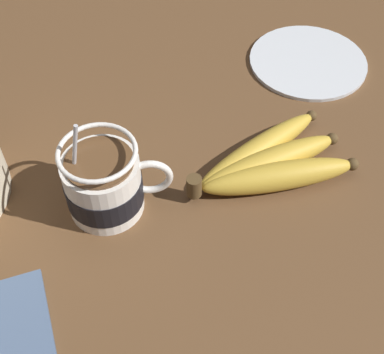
# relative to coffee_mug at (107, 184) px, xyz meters

# --- Properties ---
(table) EXTENTS (1.27, 1.27, 0.03)m
(table) POSITION_rel_coffee_mug_xyz_m (0.07, 0.03, -0.06)
(table) COLOR brown
(table) RESTS_ON ground
(coffee_mug) EXTENTS (0.14, 0.10, 0.15)m
(coffee_mug) POSITION_rel_coffee_mug_xyz_m (0.00, 0.00, 0.00)
(coffee_mug) COLOR white
(coffee_mug) RESTS_ON table
(banana_bunch) EXTENTS (0.23, 0.16, 0.04)m
(banana_bunch) POSITION_rel_coffee_mug_xyz_m (0.22, 0.04, -0.03)
(banana_bunch) COLOR #4C381E
(banana_bunch) RESTS_ON table
(small_plate) EXTENTS (0.19, 0.19, 0.01)m
(small_plate) POSITION_rel_coffee_mug_xyz_m (0.32, 0.27, -0.04)
(small_plate) COLOR silver
(small_plate) RESTS_ON table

